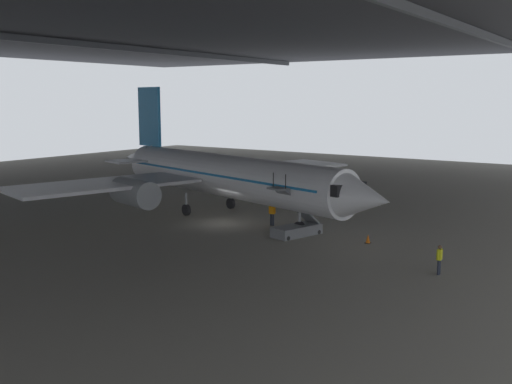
% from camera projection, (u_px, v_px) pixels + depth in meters
% --- Properties ---
extents(ground_plane, '(110.00, 110.00, 0.00)m').
position_uv_depth(ground_plane, '(229.00, 222.00, 44.88)').
color(ground_plane, gray).
extents(hangar_structure, '(121.00, 99.00, 17.23)m').
position_uv_depth(hangar_structure, '(97.00, 12.00, 49.93)').
color(hangar_structure, '#4C4F54').
rests_on(hangar_structure, ground_plane).
extents(airplane_main, '(31.62, 32.08, 10.37)m').
position_uv_depth(airplane_main, '(222.00, 175.00, 47.13)').
color(airplane_main, white).
rests_on(airplane_main, ground_plane).
extents(boarding_stairs, '(4.20, 2.40, 4.43)m').
position_uv_depth(boarding_stairs, '(296.00, 225.00, 40.35)').
color(boarding_stairs, slate).
rests_on(boarding_stairs, ground_plane).
extents(crew_worker_near_nose, '(0.55, 0.22, 1.62)m').
position_uv_depth(crew_worker_near_nose, '(439.00, 258.00, 31.33)').
color(crew_worker_near_nose, '#232838').
rests_on(crew_worker_near_nose, ground_plane).
extents(crew_worker_by_stairs, '(0.27, 0.54, 1.74)m').
position_uv_depth(crew_worker_by_stairs, '(272.00, 212.00, 43.54)').
color(crew_worker_by_stairs, '#232838').
rests_on(crew_worker_by_stairs, ground_plane).
extents(traffic_cone_orange, '(0.36, 0.36, 0.60)m').
position_uv_depth(traffic_cone_orange, '(368.00, 239.00, 38.26)').
color(traffic_cone_orange, black).
rests_on(traffic_cone_orange, ground_plane).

